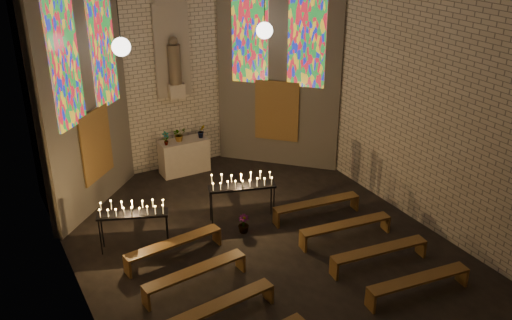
{
  "coord_description": "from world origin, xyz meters",
  "views": [
    {
      "loc": [
        -5.43,
        -8.82,
        7.26
      ],
      "look_at": [
        -0.16,
        0.8,
        2.27
      ],
      "focal_mm": 40.0,
      "sensor_mm": 36.0,
      "label": 1
    }
  ],
  "objects_px": {
    "altar": "(184,156)",
    "votive_stand_right": "(242,183)",
    "aisle_flower_pot": "(244,224)",
    "votive_stand_left": "(132,211)"
  },
  "relations": [
    {
      "from": "votive_stand_left",
      "to": "votive_stand_right",
      "type": "distance_m",
      "value": 2.72
    },
    {
      "from": "aisle_flower_pot",
      "to": "votive_stand_left",
      "type": "xyz_separation_m",
      "value": [
        -2.5,
        0.56,
        0.76
      ]
    },
    {
      "from": "votive_stand_left",
      "to": "votive_stand_right",
      "type": "xyz_separation_m",
      "value": [
        2.72,
        -0.05,
        0.05
      ]
    },
    {
      "from": "altar",
      "to": "votive_stand_right",
      "type": "height_order",
      "value": "votive_stand_right"
    },
    {
      "from": "altar",
      "to": "votive_stand_left",
      "type": "height_order",
      "value": "votive_stand_left"
    },
    {
      "from": "altar",
      "to": "aisle_flower_pot",
      "type": "height_order",
      "value": "altar"
    },
    {
      "from": "votive_stand_left",
      "to": "votive_stand_right",
      "type": "relative_size",
      "value": 0.95
    },
    {
      "from": "aisle_flower_pot",
      "to": "votive_stand_right",
      "type": "distance_m",
      "value": 0.97
    },
    {
      "from": "aisle_flower_pot",
      "to": "votive_stand_right",
      "type": "relative_size",
      "value": 0.27
    },
    {
      "from": "votive_stand_right",
      "to": "altar",
      "type": "bearing_deg",
      "value": 110.25
    }
  ]
}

